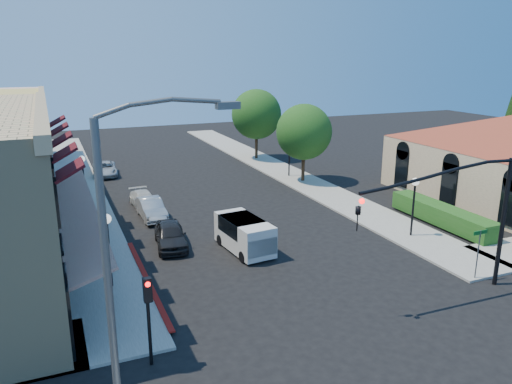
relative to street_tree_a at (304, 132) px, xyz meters
name	(u,v)px	position (x,y,z in m)	size (l,w,h in m)	color
ground	(370,337)	(-8.80, -22.00, -4.19)	(120.00, 120.00, 0.00)	black
sidewalk_left	(78,188)	(-17.55, 5.00, -4.13)	(3.50, 50.00, 0.12)	gray
sidewalk_right	(277,169)	(-0.05, 5.00, -4.13)	(3.50, 50.00, 0.12)	gray
curb_red_strip	(147,282)	(-15.70, -14.00, -4.19)	(0.25, 10.00, 0.06)	maroon
hedge	(441,225)	(2.90, -13.00, -4.19)	(1.40, 8.00, 1.10)	#1E5117
street_tree_a	(304,132)	(0.00, 0.00, 0.00)	(4.56, 4.56, 6.48)	black
street_tree_b	(256,114)	(0.00, 10.00, 0.35)	(4.94, 4.94, 7.02)	black
signal_mast_arm	(469,206)	(-2.94, -20.50, -0.11)	(8.01, 0.39, 6.00)	black
secondary_signal	(148,305)	(-16.80, -20.59, -1.88)	(0.28, 0.42, 3.32)	black
cobra_streetlight	(122,268)	(-17.95, -24.00, 1.07)	(3.60, 0.25, 9.31)	#595B5E
street_name_sign	(479,247)	(-1.30, -19.80, -2.50)	(0.80, 0.06, 2.50)	#595B5E
lamppost_left_near	(107,232)	(-17.30, -14.00, -1.46)	(0.44, 0.44, 3.57)	black
lamppost_left_far	(83,168)	(-17.30, 0.00, -1.46)	(0.44, 0.44, 3.57)	black
lamppost_right_near	(414,192)	(-0.30, -14.00, -1.46)	(0.44, 0.44, 3.57)	black
lamppost_right_far	(289,146)	(-0.30, 2.00, -1.46)	(0.44, 0.44, 3.57)	black
white_van	(245,233)	(-10.04, -12.21, -3.15)	(2.16, 4.22, 1.80)	silver
parked_car_a	(170,235)	(-13.60, -10.00, -3.51)	(1.62, 4.02, 1.37)	black
parked_car_b	(151,209)	(-13.60, -4.63, -3.54)	(1.39, 3.98, 1.31)	#A5A7AB
parked_car_c	(144,200)	(-13.60, -2.00, -3.66)	(1.51, 3.72, 1.08)	#BCBDBB
parked_car_d	(105,169)	(-15.00, 8.74, -3.60)	(1.98, 4.28, 1.19)	#B9BBBF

